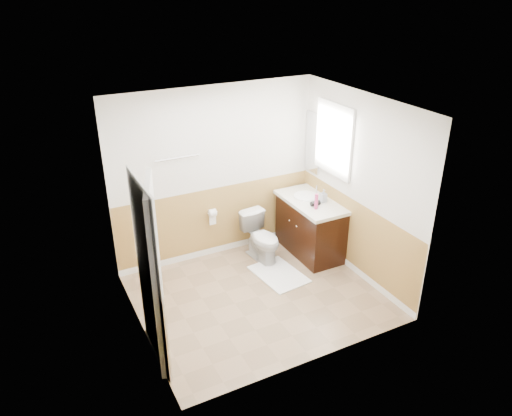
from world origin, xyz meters
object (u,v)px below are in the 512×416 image
toilet (262,238)px  vanity_cabinet (310,228)px  bath_mat (279,274)px  lotion_bottle (316,202)px  soap_dispenser (323,196)px

toilet → vanity_cabinet: 0.74m
toilet → vanity_cabinet: bearing=-18.5°
bath_mat → vanity_cabinet: size_ratio=0.73×
toilet → lotion_bottle: (0.62, -0.42, 0.61)m
soap_dispenser → lotion_bottle: bearing=-145.6°
bath_mat → soap_dispenser: (0.84, 0.24, 0.94)m
lotion_bottle → soap_dispenser: size_ratio=1.16×
toilet → bath_mat: (-0.00, -0.51, -0.34)m
vanity_cabinet → soap_dispenser: size_ratio=5.78×
lotion_bottle → bath_mat: bearing=-171.7°
bath_mat → vanity_cabinet: vanity_cabinet is taller
vanity_cabinet → soap_dispenser: (0.12, -0.11, 0.55)m
bath_mat → vanity_cabinet: 0.89m
lotion_bottle → soap_dispenser: (0.22, 0.15, -0.01)m
lotion_bottle → toilet: bearing=146.3°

